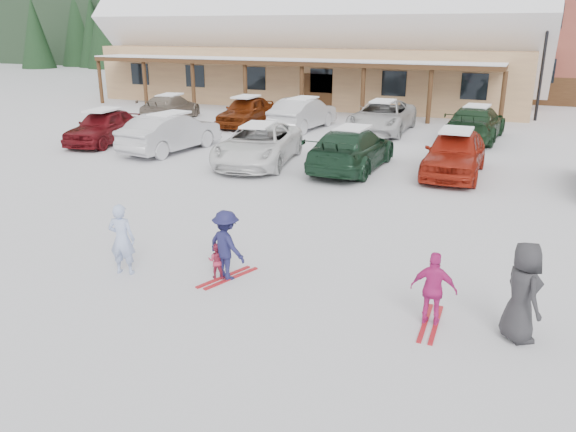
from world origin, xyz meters
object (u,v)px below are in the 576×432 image
at_px(parked_car_4, 455,153).
at_px(parked_car_8, 246,111).
at_px(bystander_dark, 523,292).
at_px(parked_car_3, 352,149).
at_px(child_magenta, 434,289).
at_px(parked_car_11, 476,123).
at_px(parked_car_1, 171,132).
at_px(parked_car_10, 382,117).
at_px(toddler_red, 217,261).
at_px(lamp_post, 545,48).
at_px(adult_skier, 122,239).
at_px(parked_car_9, 303,114).
at_px(child_navy, 226,245).
at_px(parked_car_2, 258,144).
at_px(parked_car_0, 104,127).
at_px(parked_car_7, 170,108).
at_px(day_lodge, 316,41).

xyz_separation_m(parked_car_4, parked_car_8, (-11.18, 6.35, -0.03)).
distance_m(bystander_dark, parked_car_3, 11.65).
height_order(child_magenta, parked_car_3, parked_car_3).
bearing_deg(parked_car_8, parked_car_11, 1.24).
bearing_deg(parked_car_4, parked_car_3, -171.08).
bearing_deg(parked_car_1, parked_car_10, -124.94).
xyz_separation_m(toddler_red, parked_car_3, (-0.15, 9.92, 0.37)).
xyz_separation_m(lamp_post, bystander_dark, (-0.21, -24.70, -2.99)).
relative_size(adult_skier, parked_car_9, 0.32).
bearing_deg(toddler_red, lamp_post, -118.01).
height_order(child_magenta, parked_car_11, parked_car_11).
bearing_deg(parked_car_4, toddler_red, -107.85).
relative_size(adult_skier, child_magenta, 1.13).
height_order(child_navy, parked_car_2, parked_car_2).
height_order(child_navy, parked_car_1, parked_car_1).
height_order(parked_car_4, parked_car_8, parked_car_4).
distance_m(child_navy, parked_car_11, 17.64).
bearing_deg(child_magenta, lamp_post, -94.83).
bearing_deg(parked_car_2, child_navy, -77.32).
xyz_separation_m(adult_skier, parked_car_10, (0.92, 18.26, 0.01)).
distance_m(parked_car_0, parked_car_4, 14.79).
bearing_deg(parked_car_7, bystander_dark, 127.02).
relative_size(adult_skier, parked_car_0, 0.35).
height_order(child_navy, parked_car_0, parked_car_0).
distance_m(day_lodge, parked_car_10, 13.39).
xyz_separation_m(adult_skier, child_navy, (2.09, 0.60, -0.03)).
bearing_deg(parked_car_10, parked_car_9, -171.11).
distance_m(bystander_dark, parked_car_8, 21.73).
height_order(parked_car_1, parked_car_3, parked_car_1).
bearing_deg(parked_car_7, parked_car_8, 169.41).
relative_size(adult_skier, parked_car_7, 0.32).
bearing_deg(parked_car_1, parked_car_2, 179.02).
bearing_deg(child_magenta, parked_car_0, -34.81).
bearing_deg(lamp_post, parked_car_0, -140.60).
distance_m(toddler_red, bystander_dark, 5.72).
xyz_separation_m(lamp_post, parked_car_8, (-13.77, -7.72, -3.08)).
height_order(child_navy, parked_car_11, parked_car_11).
bearing_deg(child_magenta, adult_skier, 1.69).
bearing_deg(parked_car_1, child_navy, 135.91).
bearing_deg(parked_car_2, parked_car_4, -0.88).
distance_m(child_magenta, parked_car_2, 12.51).
xyz_separation_m(lamp_post, adult_skier, (-7.80, -25.09, -3.08)).
bearing_deg(parked_car_0, parked_car_4, -6.81).
xyz_separation_m(toddler_red, parked_car_4, (3.32, 10.48, 0.41)).
bearing_deg(parked_car_1, toddler_red, 135.05).
relative_size(parked_car_1, parked_car_4, 1.03).
bearing_deg(parked_car_2, parked_car_8, 110.49).
distance_m(parked_car_2, parked_car_9, 7.72).
distance_m(adult_skier, parked_car_9, 17.85).
height_order(parked_car_1, parked_car_8, parked_car_1).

